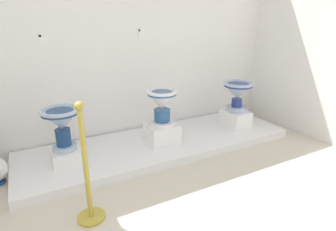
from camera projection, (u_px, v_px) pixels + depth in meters
ground_plane at (234, 214)px, 2.33m from camera, size 5.93×5.43×0.02m
wall_back at (139, 29)px, 3.48m from camera, size 4.13×0.06×2.81m
display_platform at (160, 144)px, 3.47m from camera, size 3.32×1.01×0.10m
plinth_block_leftmost at (66, 156)px, 2.91m from camera, size 0.28×0.29×0.15m
antique_toilet_leftmost at (61, 121)px, 2.78m from camera, size 0.38×0.38×0.45m
plinth_block_central_ornate at (162, 134)px, 3.35m from camera, size 0.37×0.32×0.23m
antique_toilet_central_ornate at (162, 103)px, 3.22m from camera, size 0.35×0.35×0.43m
plinth_block_broad_patterned at (235, 119)px, 3.86m from camera, size 0.28×0.37×0.23m
antique_toilet_broad_patterned at (238, 92)px, 3.73m from camera, size 0.39×0.39×0.40m
info_placard_first at (43, 40)px, 2.98m from camera, size 0.09×0.01×0.14m
info_placard_second at (142, 34)px, 3.47m from camera, size 0.11×0.01×0.15m
stanchion_post_near_left at (88, 184)px, 2.16m from camera, size 0.22×0.22×0.99m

